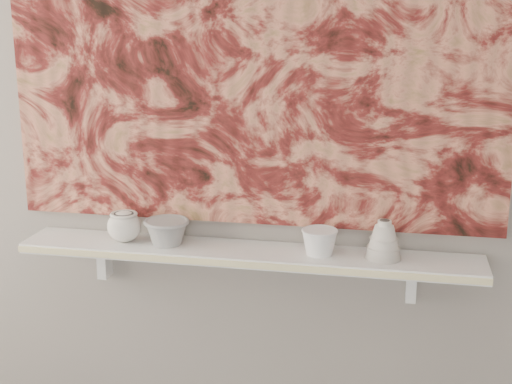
% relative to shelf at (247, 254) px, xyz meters
% --- Properties ---
extents(wall_back, '(3.60, 0.00, 3.60)m').
position_rel_shelf_xyz_m(wall_back, '(0.00, 0.09, 0.44)').
color(wall_back, gray).
rests_on(wall_back, floor).
extents(shelf, '(1.40, 0.18, 0.03)m').
position_rel_shelf_xyz_m(shelf, '(0.00, 0.00, 0.00)').
color(shelf, white).
rests_on(shelf, wall_back).
extents(shelf_stripe, '(1.40, 0.01, 0.02)m').
position_rel_shelf_xyz_m(shelf_stripe, '(0.00, -0.09, 0.00)').
color(shelf_stripe, beige).
rests_on(shelf_stripe, shelf).
extents(bracket_left, '(0.03, 0.06, 0.12)m').
position_rel_shelf_xyz_m(bracket_left, '(-0.49, 0.06, -0.07)').
color(bracket_left, white).
rests_on(bracket_left, wall_back).
extents(bracket_right, '(0.03, 0.06, 0.12)m').
position_rel_shelf_xyz_m(bracket_right, '(0.49, 0.06, -0.07)').
color(bracket_right, white).
rests_on(bracket_right, wall_back).
extents(painting, '(1.50, 0.02, 1.10)m').
position_rel_shelf_xyz_m(painting, '(0.00, 0.08, 0.62)').
color(painting, maroon).
rests_on(painting, wall_back).
extents(house_motif, '(0.09, 0.00, 0.08)m').
position_rel_shelf_xyz_m(house_motif, '(0.45, 0.07, 0.32)').
color(house_motif, black).
rests_on(house_motif, painting).
extents(bowl_grey, '(0.16, 0.16, 0.08)m').
position_rel_shelf_xyz_m(bowl_grey, '(-0.25, 0.00, 0.06)').
color(bowl_grey, gray).
rests_on(bowl_grey, shelf).
extents(cup_cream, '(0.13, 0.13, 0.10)m').
position_rel_shelf_xyz_m(cup_cream, '(-0.39, 0.00, 0.06)').
color(cup_cream, silver).
rests_on(cup_cream, shelf).
extents(bell_vessel, '(0.12, 0.12, 0.12)m').
position_rel_shelf_xyz_m(bell_vessel, '(0.40, 0.00, 0.07)').
color(bell_vessel, beige).
rests_on(bell_vessel, shelf).
extents(bowl_white, '(0.12, 0.12, 0.08)m').
position_rel_shelf_xyz_m(bowl_white, '(0.22, 0.00, 0.05)').
color(bowl_white, silver).
rests_on(bowl_white, shelf).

